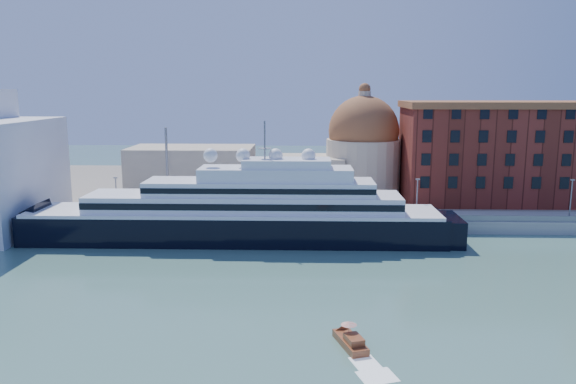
{
  "coord_description": "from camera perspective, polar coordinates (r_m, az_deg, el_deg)",
  "views": [
    {
      "loc": [
        7.8,
        -78.4,
        28.21
      ],
      "look_at": [
        4.88,
        18.0,
        10.31
      ],
      "focal_mm": 35.0,
      "sensor_mm": 36.0,
      "label": 1
    }
  ],
  "objects": [
    {
      "name": "superyacht",
      "position": [
        105.3,
        -6.87,
        -2.56
      ],
      "size": [
        87.6,
        12.14,
        26.18
      ],
      "color": "black",
      "rests_on": "ground"
    },
    {
      "name": "church",
      "position": [
        137.22,
        1.13,
        3.27
      ],
      "size": [
        66.0,
        18.0,
        25.5
      ],
      "color": "beige",
      "rests_on": "land"
    },
    {
      "name": "ground",
      "position": [
        83.68,
        -3.77,
        -9.21
      ],
      "size": [
        400.0,
        400.0,
        0.0
      ],
      "primitive_type": "plane",
      "color": "#3B665C",
      "rests_on": "ground"
    },
    {
      "name": "water_taxi",
      "position": [
        64.53,
        6.4,
        -14.8
      ],
      "size": [
        3.77,
        6.34,
        2.86
      ],
      "rotation": [
        0.0,
        0.0,
        0.31
      ],
      "color": "maroon",
      "rests_on": "ground"
    },
    {
      "name": "quay_fence",
      "position": [
        111.06,
        -2.34,
        -2.56
      ],
      "size": [
        180.0,
        0.1,
        1.2
      ],
      "primitive_type": "cube",
      "color": "slate",
      "rests_on": "quay"
    },
    {
      "name": "service_barge",
      "position": [
        115.49,
        -24.7,
        -4.21
      ],
      "size": [
        12.59,
        7.68,
        2.69
      ],
      "rotation": [
        0.0,
        0.0,
        0.33
      ],
      "color": "white",
      "rests_on": "ground"
    },
    {
      "name": "lamp_posts",
      "position": [
        114.03,
        -8.63,
        1.13
      ],
      "size": [
        120.8,
        2.4,
        18.0
      ],
      "color": "slate",
      "rests_on": "quay"
    },
    {
      "name": "quay",
      "position": [
        115.85,
        -2.18,
        -2.95
      ],
      "size": [
        180.0,
        10.0,
        2.5
      ],
      "primitive_type": "cube",
      "color": "gray",
      "rests_on": "ground"
    },
    {
      "name": "warehouse",
      "position": [
        138.44,
        20.39,
        3.88
      ],
      "size": [
        43.0,
        19.0,
        23.25
      ],
      "color": "maroon",
      "rests_on": "land"
    },
    {
      "name": "land",
      "position": [
        155.99,
        -1.16,
        0.47
      ],
      "size": [
        260.0,
        72.0,
        2.0
      ],
      "primitive_type": "cube",
      "color": "slate",
      "rests_on": "ground"
    }
  ]
}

